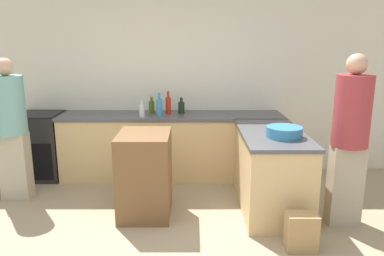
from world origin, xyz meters
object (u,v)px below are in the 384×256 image
hot_sauce_bottle (168,105)px  olive_oil_bottle (151,107)px  vinegar_bottle_clear (142,110)px  person_at_peninsula (350,135)px  wine_bottle_dark (181,107)px  range_oven (41,145)px  dish_soap_bottle (159,107)px  island_table (145,174)px  mixing_bowl (284,132)px  paper_bag (301,232)px  person_by_range (11,125)px

hot_sauce_bottle → olive_oil_bottle: (-0.23, 0.07, -0.03)m
vinegar_bottle_clear → person_at_peninsula: size_ratio=0.13×
wine_bottle_dark → person_at_peninsula: (1.71, -1.45, -0.03)m
range_oven → dish_soap_bottle: bearing=-3.3°
island_table → dish_soap_bottle: 1.19m
wine_bottle_dark → mixing_bowl: bearing=-49.2°
hot_sauce_bottle → mixing_bowl: bearing=-44.1°
paper_bag → person_at_peninsula: bearing=41.6°
vinegar_bottle_clear → paper_bag: size_ratio=0.63×
person_by_range → person_at_peninsula: person_at_peninsula is taller
vinegar_bottle_clear → olive_oil_bottle: 0.30m
paper_bag → person_by_range: bearing=159.7°
person_at_peninsula → paper_bag: size_ratio=4.99×
range_oven → olive_oil_bottle: 1.62m
wine_bottle_dark → paper_bag: (1.14, -1.95, -0.80)m
mixing_bowl → dish_soap_bottle: dish_soap_bottle is taller
person_by_range → wine_bottle_dark: bearing=22.5°
island_table → person_by_range: (-1.59, 0.40, 0.45)m
wine_bottle_dark → olive_oil_bottle: size_ratio=0.97×
dish_soap_bottle → person_at_peninsula: bearing=-32.7°
paper_bag → range_oven: bearing=148.4°
range_oven → hot_sauce_bottle: bearing=1.0°
range_oven → island_table: 1.94m
range_oven → olive_oil_bottle: olive_oil_bottle is taller
person_by_range → paper_bag: size_ratio=4.79×
hot_sauce_bottle → person_at_peninsula: 2.36m
island_table → hot_sauce_bottle: hot_sauce_bottle is taller
dish_soap_bottle → person_by_range: 1.79m
olive_oil_bottle → paper_bag: olive_oil_bottle is taller
range_oven → vinegar_bottle_clear: 1.53m
dish_soap_bottle → hot_sauce_bottle: (0.11, 0.13, 0.00)m
range_oven → person_at_peninsula: (3.65, -1.38, 0.50)m
wine_bottle_dark → hot_sauce_bottle: hot_sauce_bottle is taller
range_oven → hot_sauce_bottle: (1.76, 0.03, 0.56)m
island_table → hot_sauce_bottle: 1.31m
range_oven → paper_bag: range_oven is taller
mixing_bowl → paper_bag: size_ratio=1.07×
hot_sauce_bottle → dish_soap_bottle: bearing=-130.9°
vinegar_bottle_clear → paper_bag: bearing=-46.0°
dish_soap_bottle → hot_sauce_bottle: bearing=49.1°
hot_sauce_bottle → person_at_peninsula: (1.89, -1.41, -0.06)m
vinegar_bottle_clear → dish_soap_bottle: 0.24m
mixing_bowl → person_at_peninsula: bearing=-15.4°
island_table → person_at_peninsula: bearing=-6.5°
range_oven → person_at_peninsula: 3.93m
person_at_peninsula → paper_bag: (-0.57, -0.51, -0.77)m
person_at_peninsula → wine_bottle_dark: bearing=139.8°
island_table → person_at_peninsula: 2.15m
range_oven → dish_soap_bottle: 1.74m
mixing_bowl → range_oven: bearing=158.3°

